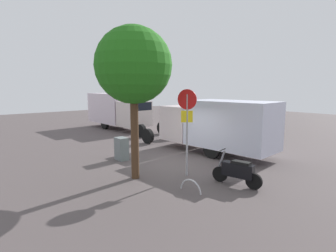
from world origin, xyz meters
The scene contains 8 objects.
ground_plane centered at (0.00, 0.00, 0.00)m, with size 60.00×60.00×0.00m, color #514848.
box_truck_near centered at (0.14, -2.97, 1.55)m, with size 7.94×2.63×2.74m.
box_truck_far centered at (10.62, -3.46, 1.61)m, with size 8.07×2.40×2.89m.
motorcycle centered at (-3.43, 0.12, 0.52)m, with size 1.79×0.67×1.20m.
stop_sign centered at (-1.52, 0.69, 2.22)m, with size 0.71×0.33×3.33m.
street_tree centered at (-0.45, 2.34, 4.14)m, with size 2.77×2.77×5.56m.
utility_cabinet centered at (2.10, 1.40, 0.53)m, with size 0.62×0.46×1.07m, color slate.
bike_rack_hoop centered at (-2.76, 1.74, 0.00)m, with size 0.85×0.85×0.05m, color #B7B7BC.
Camera 1 is at (-8.58, 7.76, 3.39)m, focal length 28.50 mm.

